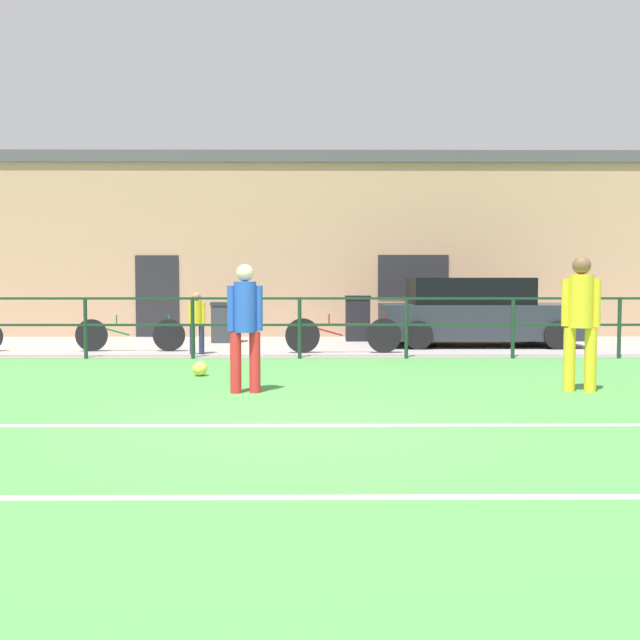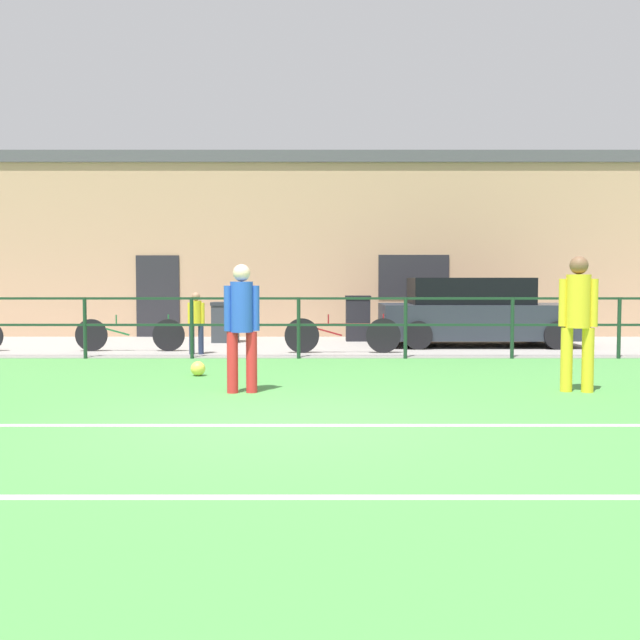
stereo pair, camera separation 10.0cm
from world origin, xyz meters
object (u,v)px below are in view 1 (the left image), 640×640
(bicycle_parked_2, at_px, (343,335))
(trash_bin_1, at_px, (358,318))
(player_winger, at_px, (581,315))
(parked_car_red, at_px, (476,313))
(bicycle_parked_1, at_px, (130,335))
(trash_bin_0, at_px, (225,322))
(soccer_ball_match, at_px, (200,369))
(player_striker, at_px, (245,320))
(spectator_child, at_px, (197,319))

(bicycle_parked_2, height_order, trash_bin_1, trash_bin_1)
(player_winger, relative_size, parked_car_red, 0.41)
(player_winger, bearing_deg, parked_car_red, 103.81)
(parked_car_red, height_order, trash_bin_1, parked_car_red)
(bicycle_parked_1, bearing_deg, trash_bin_0, 52.11)
(parked_car_red, distance_m, trash_bin_1, 2.85)
(trash_bin_1, bearing_deg, player_winger, -72.40)
(player_winger, distance_m, soccer_ball_match, 5.56)
(bicycle_parked_2, bearing_deg, trash_bin_1, 81.02)
(player_winger, bearing_deg, trash_bin_0, 141.54)
(parked_car_red, bearing_deg, player_striker, -124.04)
(soccer_ball_match, relative_size, trash_bin_1, 0.21)
(spectator_child, height_order, bicycle_parked_1, spectator_child)
(soccer_ball_match, bearing_deg, spectator_child, 100.11)
(soccer_ball_match, distance_m, trash_bin_0, 5.83)
(parked_car_red, xyz_separation_m, bicycle_parked_2, (-3.01, -1.64, -0.36))
(soccer_ball_match, xyz_separation_m, trash_bin_0, (-0.34, 5.81, 0.38))
(trash_bin_0, relative_size, trash_bin_1, 0.87)
(parked_car_red, relative_size, trash_bin_1, 3.98)
(spectator_child, distance_m, trash_bin_0, 2.75)
(spectator_child, xyz_separation_m, trash_bin_1, (3.32, 3.13, -0.14))
(bicycle_parked_1, distance_m, bicycle_parked_2, 4.34)
(spectator_child, height_order, trash_bin_0, spectator_child)
(parked_car_red, bearing_deg, trash_bin_0, 171.39)
(spectator_child, xyz_separation_m, trash_bin_0, (0.21, 2.74, -0.21))
(player_striker, xyz_separation_m, trash_bin_0, (-1.19, 7.48, -0.46))
(bicycle_parked_1, bearing_deg, player_winger, -35.92)
(player_winger, bearing_deg, player_striker, -164.56)
(spectator_child, relative_size, bicycle_parked_1, 0.54)
(trash_bin_0, bearing_deg, trash_bin_1, 7.27)
(player_striker, bearing_deg, trash_bin_0, -88.95)
(player_striker, xyz_separation_m, bicycle_parked_1, (-2.86, 5.33, -0.59))
(player_striker, relative_size, bicycle_parked_2, 0.72)
(spectator_child, bearing_deg, player_winger, 141.98)
(player_winger, height_order, trash_bin_1, player_winger)
(player_winger, xyz_separation_m, bicycle_parked_1, (-7.26, 5.26, -0.65))
(player_striker, relative_size, trash_bin_0, 1.78)
(soccer_ball_match, height_order, spectator_child, spectator_child)
(player_striker, xyz_separation_m, bicycle_parked_2, (1.46, 4.98, -0.57))
(player_striker, xyz_separation_m, player_winger, (4.39, 0.07, 0.06))
(bicycle_parked_1, xyz_separation_m, bicycle_parked_2, (4.33, -0.35, 0.02))
(soccer_ball_match, bearing_deg, bicycle_parked_2, 54.98)
(parked_car_red, xyz_separation_m, trash_bin_1, (-2.55, 1.25, -0.17))
(player_winger, bearing_deg, bicycle_parked_2, 135.37)
(trash_bin_1, bearing_deg, spectator_child, -136.68)
(soccer_ball_match, xyz_separation_m, bicycle_parked_1, (-2.01, 3.66, 0.25))
(player_striker, relative_size, parked_car_red, 0.39)
(bicycle_parked_1, distance_m, trash_bin_0, 2.72)
(parked_car_red, height_order, bicycle_parked_2, parked_car_red)
(player_striker, distance_m, bicycle_parked_2, 5.22)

